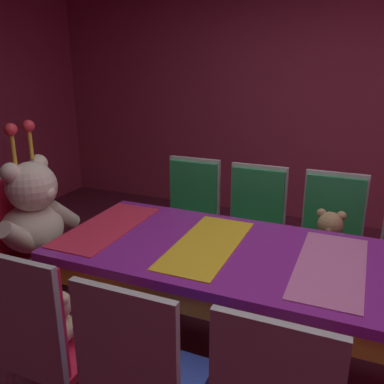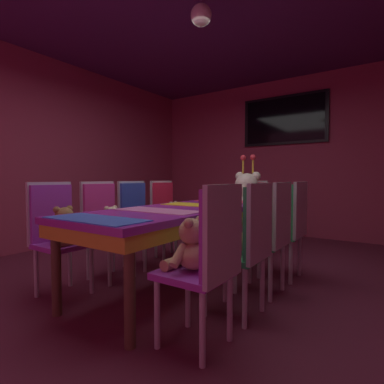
# 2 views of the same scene
# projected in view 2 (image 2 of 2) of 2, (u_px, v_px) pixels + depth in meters

# --- Properties ---
(ground_plane) EXTENTS (7.90, 7.90, 0.00)m
(ground_plane) POSITION_uv_depth(u_px,v_px,m) (180.00, 285.00, 2.88)
(ground_plane) COLOR #591E33
(wall_back) EXTENTS (5.20, 0.12, 2.80)m
(wall_back) POSITION_uv_depth(u_px,v_px,m) (285.00, 157.00, 5.45)
(wall_back) COLOR #99334C
(wall_back) RESTS_ON ground_plane
(wall_left) EXTENTS (0.12, 6.40, 2.80)m
(wall_left) POSITION_uv_depth(u_px,v_px,m) (33.00, 151.00, 4.27)
(wall_left) COLOR #99334C
(wall_left) RESTS_ON ground_plane
(banquet_table) EXTENTS (0.90, 2.28, 0.75)m
(banquet_table) POSITION_uv_depth(u_px,v_px,m) (180.00, 217.00, 2.85)
(banquet_table) COLOR purple
(banquet_table) RESTS_ON ground_plane
(chair_left_0) EXTENTS (0.42, 0.41, 0.98)m
(chair_left_0) POSITION_uv_depth(u_px,v_px,m) (55.00, 226.00, 2.67)
(chair_left_0) COLOR purple
(chair_left_0) RESTS_ON ground_plane
(teddy_left_0) EXTENTS (0.26, 0.34, 0.32)m
(teddy_left_0) POSITION_uv_depth(u_px,v_px,m) (65.00, 227.00, 2.59)
(teddy_left_0) COLOR olive
(teddy_left_0) RESTS_ON chair_left_0
(chair_left_1) EXTENTS (0.42, 0.41, 0.98)m
(chair_left_1) POSITION_uv_depth(u_px,v_px,m) (103.00, 219.00, 3.11)
(chair_left_1) COLOR #CC338C
(chair_left_1) RESTS_ON ground_plane
(teddy_left_1) EXTENTS (0.23, 0.30, 0.28)m
(teddy_left_1) POSITION_uv_depth(u_px,v_px,m) (112.00, 222.00, 3.03)
(teddy_left_1) COLOR beige
(teddy_left_1) RESTS_ON chair_left_1
(chair_left_2) EXTENTS (0.42, 0.41, 0.98)m
(chair_left_2) POSITION_uv_depth(u_px,v_px,m) (136.00, 214.00, 3.55)
(chair_left_2) COLOR #2D47B2
(chair_left_2) RESTS_ON ground_plane
(chair_left_3) EXTENTS (0.42, 0.41, 0.98)m
(chair_left_3) POSITION_uv_depth(u_px,v_px,m) (166.00, 210.00, 3.95)
(chair_left_3) COLOR red
(chair_left_3) RESTS_ON ground_plane
(teddy_left_3) EXTENTS (0.21, 0.28, 0.26)m
(teddy_left_3) POSITION_uv_depth(u_px,v_px,m) (174.00, 213.00, 3.87)
(teddy_left_3) COLOR beige
(teddy_left_3) RESTS_ON chair_left_3
(chair_right_0) EXTENTS (0.42, 0.41, 0.98)m
(chair_right_0) POSITION_uv_depth(u_px,v_px,m) (212.00, 251.00, 1.75)
(chair_right_0) COLOR purple
(chair_right_0) RESTS_ON ground_plane
(teddy_right_0) EXTENTS (0.27, 0.34, 0.33)m
(teddy_right_0) POSITION_uv_depth(u_px,v_px,m) (191.00, 247.00, 1.84)
(teddy_right_0) COLOR tan
(teddy_right_0) RESTS_ON chair_right_0
(chair_right_1) EXTENTS (0.42, 0.41, 0.98)m
(chair_right_1) POSITION_uv_depth(u_px,v_px,m) (250.00, 237.00, 2.17)
(chair_right_1) COLOR #268C4C
(chair_right_1) RESTS_ON ground_plane
(teddy_right_1) EXTENTS (0.27, 0.35, 0.33)m
(teddy_right_1) POSITION_uv_depth(u_px,v_px,m) (231.00, 234.00, 2.26)
(teddy_right_1) COLOR tan
(teddy_right_1) RESTS_ON chair_right_1
(chair_right_2) EXTENTS (0.42, 0.41, 0.98)m
(chair_right_2) POSITION_uv_depth(u_px,v_px,m) (273.00, 227.00, 2.61)
(chair_right_2) COLOR #268C4C
(chair_right_2) RESTS_ON ground_plane
(chair_right_3) EXTENTS (0.42, 0.41, 0.98)m
(chair_right_3) POSITION_uv_depth(u_px,v_px,m) (292.00, 220.00, 3.02)
(chair_right_3) COLOR #268C4C
(chair_right_3) RESTS_ON ground_plane
(throne_chair) EXTENTS (0.41, 0.42, 0.98)m
(throne_chair) POSITION_uv_depth(u_px,v_px,m) (251.00, 208.00, 4.24)
(throne_chair) COLOR red
(throne_chair) RESTS_ON ground_plane
(king_teddy_bear) EXTENTS (0.68, 0.53, 0.88)m
(king_teddy_bear) POSITION_uv_depth(u_px,v_px,m) (246.00, 199.00, 4.09)
(king_teddy_bear) COLOR silver
(king_teddy_bear) RESTS_ON throne_chair
(wall_tv) EXTENTS (1.48, 0.06, 0.86)m
(wall_tv) POSITION_uv_depth(u_px,v_px,m) (284.00, 120.00, 5.35)
(wall_tv) COLOR black
(pendant_light) EXTENTS (0.20, 0.20, 0.20)m
(pendant_light) POSITION_uv_depth(u_px,v_px,m) (201.00, 15.00, 2.83)
(pendant_light) COLOR white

